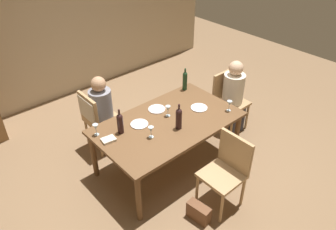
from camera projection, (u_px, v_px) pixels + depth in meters
The scene contains 20 objects.
ground_plane at pixel (168, 164), 4.52m from camera, with size 10.00×10.00×0.00m, color #846647.
rear_room_partition at pixel (61, 21), 5.46m from camera, with size 6.40×0.12×2.70m, color tan.
dining_table at pixel (168, 126), 4.15m from camera, with size 1.85×1.09×0.72m.
chair_right_end at pixel (228, 97), 4.98m from camera, with size 0.44×0.44×0.92m.
chair_far_left at pixel (94, 115), 4.46m from camera, with size 0.46×0.44×0.92m.
chair_near at pixel (227, 167), 3.69m from camera, with size 0.44×0.44×0.92m.
person_woman_host at pixel (234, 92), 4.84m from camera, with size 0.32×0.36×1.16m.
person_man_bearded at pixel (103, 107), 4.51m from camera, with size 0.35×0.31×1.14m.
wine_bottle_tall_green at pixel (179, 118), 3.91m from camera, with size 0.08×0.08×0.34m.
wine_bottle_dark_red at pixel (120, 123), 3.84m from camera, with size 0.08×0.08×0.33m.
wine_bottle_short_olive at pixel (185, 80), 4.70m from camera, with size 0.07×0.07×0.34m.
wine_glass_near_left at pixel (168, 109), 4.16m from camera, with size 0.07×0.07×0.15m.
wine_glass_centre at pixel (151, 130), 3.79m from camera, with size 0.07×0.07×0.15m.
wine_glass_near_right at pixel (96, 127), 3.83m from camera, with size 0.07×0.07×0.15m.
wine_glass_far at pixel (229, 104), 4.26m from camera, with size 0.07×0.07×0.15m.
dinner_plate_host at pixel (139, 124), 4.05m from camera, with size 0.22×0.22×0.01m, color white.
dinner_plate_guest_left at pixel (157, 109), 4.33m from camera, with size 0.23×0.23×0.01m, color white.
dinner_plate_guest_right at pixel (199, 108), 4.36m from camera, with size 0.22×0.22×0.01m, color white.
folded_napkin at pixel (109, 140), 3.78m from camera, with size 0.16×0.12×0.03m, color beige.
handbag at pixel (199, 212), 3.69m from camera, with size 0.28×0.12×0.22m, color brown.
Camera 1 is at (-2.21, -2.51, 3.11)m, focal length 34.56 mm.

